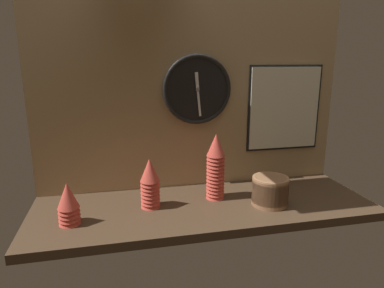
% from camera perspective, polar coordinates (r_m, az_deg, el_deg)
% --- Properties ---
extents(ground_plane, '(1.60, 0.56, 0.04)m').
position_cam_1_polar(ground_plane, '(1.67, 2.08, -10.43)').
color(ground_plane, '#4C3826').
extents(wall_tiled_back, '(1.60, 0.03, 1.05)m').
position_cam_1_polar(wall_tiled_back, '(1.78, 0.04, 9.37)').
color(wall_tiled_back, tan).
rests_on(wall_tiled_back, ground_plane).
extents(cup_stack_center_right, '(0.09, 0.09, 0.33)m').
position_cam_1_polar(cup_stack_center_right, '(1.66, 3.95, -3.78)').
color(cup_stack_center_right, '#DB4C3D').
rests_on(cup_stack_center_right, ground_plane).
extents(cup_stack_center_left, '(0.09, 0.09, 0.24)m').
position_cam_1_polar(cup_stack_center_left, '(1.59, -7.01, -6.48)').
color(cup_stack_center_left, '#DB4C3D').
rests_on(cup_stack_center_left, ground_plane).
extents(cup_stack_far_left, '(0.09, 0.09, 0.18)m').
position_cam_1_polar(cup_stack_far_left, '(1.52, -19.92, -9.35)').
color(cup_stack_far_left, '#DB4C3D').
rests_on(cup_stack_far_left, ground_plane).
extents(bowl_stack_right, '(0.17, 0.17, 0.14)m').
position_cam_1_polar(bowl_stack_right, '(1.66, 12.89, -7.52)').
color(bowl_stack_right, '#996B47').
rests_on(bowl_stack_right, ground_plane).
extents(wall_clock, '(0.35, 0.03, 0.35)m').
position_cam_1_polar(wall_clock, '(1.76, 0.88, 9.06)').
color(wall_clock, black).
extents(menu_board, '(0.42, 0.01, 0.47)m').
position_cam_1_polar(menu_board, '(1.95, 15.14, 5.77)').
color(menu_board, black).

